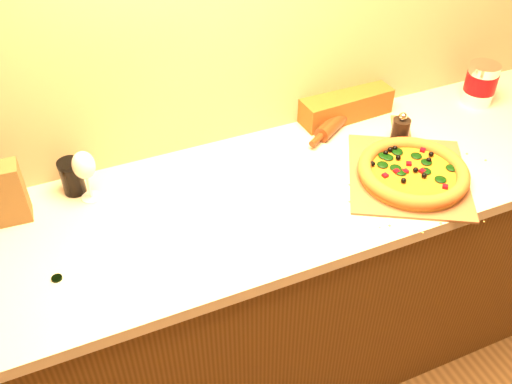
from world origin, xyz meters
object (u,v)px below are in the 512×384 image
wine_glass (84,166)px  rolling_pin (340,118)px  dark_jar (72,177)px  pizza_peel (407,172)px  pizza (413,172)px  pepper_grinder (400,130)px  coffee_canister (481,83)px

wine_glass → rolling_pin: bearing=3.4°
rolling_pin → dark_jar: (-0.95, -0.00, 0.03)m
pizza_peel → wine_glass: wine_glass is taller
pizza → pepper_grinder: bearing=66.7°
pizza_peel → coffee_canister: size_ratio=3.75×
coffee_canister → pepper_grinder: bearing=-166.5°
rolling_pin → pepper_grinder: bearing=-51.8°
dark_jar → pizza: bearing=-20.4°
pizza → dark_jar: (-1.00, 0.37, 0.03)m
rolling_pin → wine_glass: (-0.91, -0.05, 0.09)m
rolling_pin → pizza_peel: bearing=-79.9°
pizza → coffee_canister: 0.60m
coffee_canister → rolling_pin: bearing=172.5°
pepper_grinder → dark_jar: 1.10m
wine_glass → dark_jar: size_ratio=1.49×
rolling_pin → dark_jar: 0.95m
pepper_grinder → coffee_canister: bearing=13.5°
dark_jar → wine_glass: bearing=-51.8°
dark_jar → pizza_peel: bearing=-18.5°
pepper_grinder → coffee_canister: 0.44m
pizza → coffee_canister: bearing=30.6°
pizza → wine_glass: 1.02m
rolling_pin → dark_jar: dark_jar is taller
pizza → wine_glass: size_ratio=2.05×
rolling_pin → dark_jar: size_ratio=3.04×
pizza → wine_glass: bearing=161.5°
rolling_pin → wine_glass: size_ratio=2.04×
coffee_canister → wine_glass: bearing=179.2°
pizza_peel → wine_glass: size_ratio=3.47×
rolling_pin → coffee_canister: 0.57m
pepper_grinder → rolling_pin: size_ratio=0.33×
pizza_peel → rolling_pin: (-0.06, 0.34, 0.02)m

